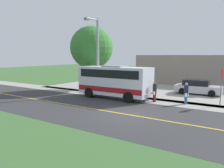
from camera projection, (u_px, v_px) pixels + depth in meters
name	position (u px, v px, depth m)	size (l,w,h in m)	color
ground_plane	(124.00, 114.00, 14.79)	(120.00, 120.00, 0.00)	#3D6633
road_surface	(124.00, 114.00, 14.79)	(8.00, 100.00, 0.01)	#333335
sidewalk	(154.00, 101.00, 19.10)	(2.40, 100.00, 0.01)	#9E9991
parking_lot_surface	(208.00, 92.00, 23.42)	(14.00, 36.00, 0.01)	#9E9991
road_centre_line	(124.00, 114.00, 14.79)	(0.16, 100.00, 0.00)	gold
shuttle_bus_front	(115.00, 80.00, 20.22)	(2.56, 6.79, 2.95)	silver
pedestrian_with_bags	(186.00, 93.00, 17.68)	(0.72, 0.34, 1.72)	#335972
pedestrian_waiting	(155.00, 91.00, 18.55)	(0.72, 0.34, 1.72)	#4C1919
stop_sign	(222.00, 81.00, 16.87)	(0.76, 0.07, 2.88)	slate
street_light_pole	(97.00, 53.00, 21.50)	(1.97, 0.24, 7.33)	#9E9EA3
parked_car_near	(198.00, 87.00, 22.28)	(2.17, 4.48, 1.45)	silver
tree_curbside	(92.00, 48.00, 24.98)	(4.78, 4.78, 7.12)	brown
commercial_building	(220.00, 69.00, 30.71)	(10.00, 20.92, 3.89)	gray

